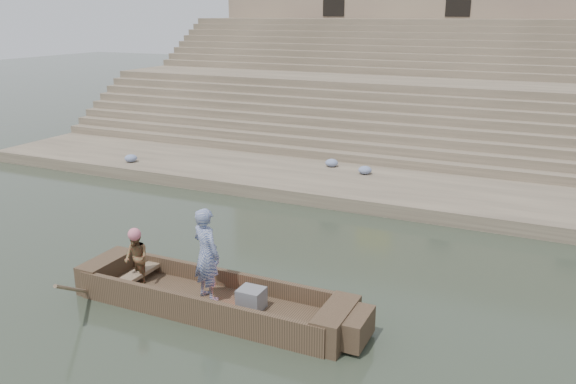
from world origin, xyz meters
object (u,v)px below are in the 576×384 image
Objects in this scene: standing_man at (206,254)px; rowing_man at (136,258)px; television at (251,299)px; main_rowboat at (211,304)px.

rowing_man is at bearing 23.27° from standing_man.
rowing_man is at bearing -179.13° from television.
standing_man is at bearing 161.90° from main_rowboat.
television is at bearing 0.00° from main_rowboat.
standing_man reaches higher than television.
main_rowboat is 4.45× the size of rowing_man.
standing_man is (-0.08, 0.02, 1.02)m from main_rowboat.
standing_man is 1.67m from rowing_man.
main_rowboat is at bearing -177.09° from standing_man.
standing_man is 1.62× the size of rowing_man.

